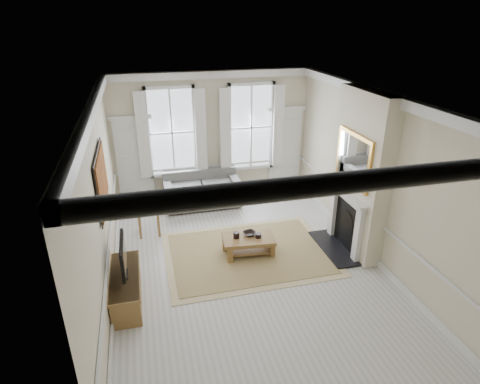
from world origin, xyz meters
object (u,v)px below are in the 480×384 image
object	(u,v)px
side_table	(148,214)
coffee_table	(248,241)
tv_stand	(126,288)
sofa	(202,192)

from	to	relation	value
side_table	coffee_table	world-z (taller)	side_table
side_table	tv_stand	world-z (taller)	side_table
coffee_table	tv_stand	xyz separation A→B (m)	(-2.49, -0.92, -0.05)
tv_stand	side_table	bearing A→B (deg)	77.97
side_table	coffee_table	xyz separation A→B (m)	(1.99, -1.42, -0.18)
coffee_table	tv_stand	world-z (taller)	tv_stand
sofa	coffee_table	distance (m)	2.70
coffee_table	tv_stand	size ratio (longest dim) A/B	0.75
sofa	side_table	world-z (taller)	sofa
sofa	coffee_table	bearing A→B (deg)	-78.14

